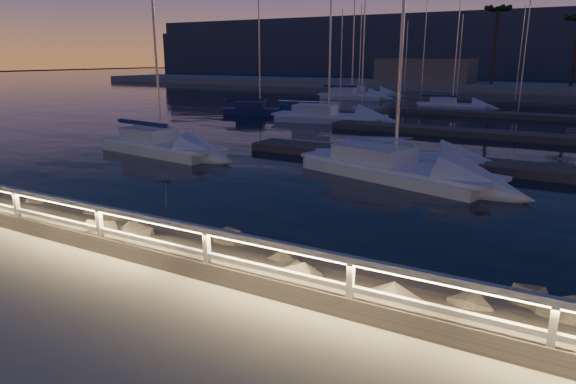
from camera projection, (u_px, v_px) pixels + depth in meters
name	position (u px, v px, depth m)	size (l,w,h in m)	color
ground	(297.00, 301.00, 9.10)	(400.00, 400.00, 0.00)	gray
harbor_water	(514.00, 134.00, 35.54)	(400.00, 440.00, 0.60)	black
guard_rail	(294.00, 260.00, 8.94)	(44.11, 0.12, 1.06)	silver
floating_docks	(517.00, 124.00, 36.47)	(22.00, 36.00, 0.40)	#625951
far_shore	(553.00, 86.00, 71.20)	(160.00, 14.00, 5.20)	gray
palm_left	(498.00, 12.00, 70.75)	(3.00, 3.00, 11.20)	brown
distant_hills	(474.00, 55.00, 130.67)	(230.00, 37.50, 18.00)	#343F51
sailboat_a	(159.00, 144.00, 26.30)	(7.74, 3.21, 12.87)	white
sailboat_b	(390.00, 157.00, 23.16)	(7.56, 4.45, 12.47)	white
sailboat_c	(390.00, 166.00, 21.07)	(8.88, 4.77, 14.53)	white
sailboat_e	(258.00, 110.00, 43.78)	(6.67, 4.04, 11.08)	navy
sailboat_i	(350.00, 95.00, 59.70)	(7.88, 3.30, 13.11)	white
sailboat_j	(326.00, 116.00, 38.77)	(8.75, 3.54, 14.51)	white
sailboat_m	(360.00, 93.00, 63.14)	(8.29, 4.75, 13.71)	white
sailboat_n	(450.00, 105.00, 48.75)	(6.74, 2.80, 11.15)	white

